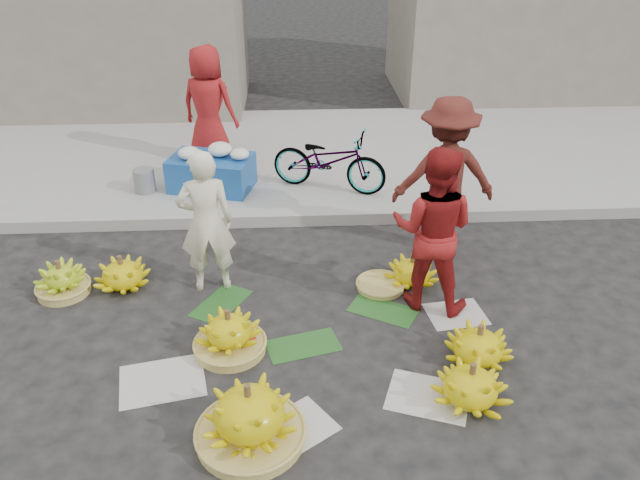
{
  "coord_description": "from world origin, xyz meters",
  "views": [
    {
      "loc": [
        -0.18,
        -4.64,
        3.62
      ],
      "look_at": [
        0.09,
        0.5,
        0.7
      ],
      "focal_mm": 35.0,
      "sensor_mm": 36.0,
      "label": 1
    }
  ],
  "objects_px": {
    "banana_bunch_0": "(229,334)",
    "bicycle": "(329,160)",
    "vendor_cream": "(206,222)",
    "flower_table": "(212,171)",
    "banana_bunch_4": "(478,345)"
  },
  "relations": [
    {
      "from": "flower_table",
      "to": "bicycle",
      "type": "height_order",
      "value": "bicycle"
    },
    {
      "from": "vendor_cream",
      "to": "bicycle",
      "type": "height_order",
      "value": "vendor_cream"
    },
    {
      "from": "banana_bunch_0",
      "to": "bicycle",
      "type": "xyz_separation_m",
      "value": [
        1.09,
        3.14,
        0.34
      ]
    },
    {
      "from": "banana_bunch_4",
      "to": "banana_bunch_0",
      "type": "bearing_deg",
      "value": 173.48
    },
    {
      "from": "banana_bunch_0",
      "to": "flower_table",
      "type": "bearing_deg",
      "value": 97.97
    },
    {
      "from": "vendor_cream",
      "to": "bicycle",
      "type": "bearing_deg",
      "value": -130.51
    },
    {
      "from": "banana_bunch_0",
      "to": "vendor_cream",
      "type": "distance_m",
      "value": 1.22
    },
    {
      "from": "banana_bunch_4",
      "to": "vendor_cream",
      "type": "height_order",
      "value": "vendor_cream"
    },
    {
      "from": "vendor_cream",
      "to": "bicycle",
      "type": "relative_size",
      "value": 0.98
    },
    {
      "from": "banana_bunch_4",
      "to": "bicycle",
      "type": "height_order",
      "value": "bicycle"
    },
    {
      "from": "vendor_cream",
      "to": "flower_table",
      "type": "xyz_separation_m",
      "value": [
        -0.19,
        2.19,
        -0.38
      ]
    },
    {
      "from": "banana_bunch_0",
      "to": "banana_bunch_4",
      "type": "bearing_deg",
      "value": -6.52
    },
    {
      "from": "banana_bunch_0",
      "to": "banana_bunch_4",
      "type": "height_order",
      "value": "banana_bunch_0"
    },
    {
      "from": "banana_bunch_0",
      "to": "flower_table",
      "type": "relative_size",
      "value": 0.54
    },
    {
      "from": "banana_bunch_4",
      "to": "vendor_cream",
      "type": "distance_m",
      "value": 2.81
    }
  ]
}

